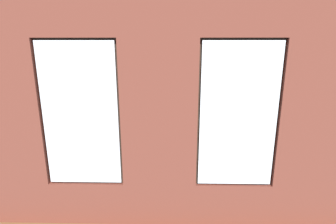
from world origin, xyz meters
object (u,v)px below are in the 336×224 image
at_px(potted_plant_mid_room_small, 199,123).
at_px(couch_by_window, 149,179).
at_px(remote_gray, 178,130).
at_px(media_console, 39,145).
at_px(table_plant_small, 187,123).
at_px(coffee_table, 175,131).
at_px(papasan_chair, 158,110).
at_px(potted_plant_between_couches, 234,158).
at_px(potted_plant_beside_window_right, 26,165).
at_px(potted_plant_corner_far_left, 331,170).
at_px(potted_plant_foreground_right, 87,102).
at_px(potted_plant_corner_near_left, 253,101).
at_px(potted_plant_near_tv, 38,153).
at_px(remote_silver, 175,128).
at_px(cup_ceramic, 169,126).
at_px(couch_left, 278,144).
at_px(candle_jar, 160,128).
at_px(tv_flatscreen, 35,119).
at_px(potted_plant_by_left_couch, 244,122).

bearing_deg(potted_plant_mid_room_small, couch_by_window, 69.94).
xyz_separation_m(remote_gray, media_console, (3.26, 0.67, -0.18)).
bearing_deg(table_plant_small, potted_plant_mid_room_small, -123.07).
relative_size(coffee_table, media_console, 1.03).
xyz_separation_m(papasan_chair, potted_plant_between_couches, (-1.53, 4.17, 0.26)).
bearing_deg(table_plant_small, coffee_table, 22.24).
height_order(coffee_table, table_plant_small, table_plant_small).
bearing_deg(potted_plant_between_couches, potted_plant_mid_room_small, -84.32).
bearing_deg(potted_plant_beside_window_right, couch_by_window, -177.18).
bearing_deg(potted_plant_corner_far_left, potted_plant_foreground_right, -38.98).
xyz_separation_m(potted_plant_corner_near_left, potted_plant_near_tv, (5.14, 3.72, -0.21)).
distance_m(table_plant_small, remote_silver, 0.38).
height_order(remote_silver, potted_plant_foreground_right, potted_plant_foreground_right).
bearing_deg(potted_plant_beside_window_right, media_console, -67.90).
height_order(cup_ceramic, potted_plant_mid_room_small, potted_plant_mid_room_small).
relative_size(couch_left, potted_plant_beside_window_right, 2.12).
bearing_deg(potted_plant_between_couches, potted_plant_corner_far_left, 174.87).
xyz_separation_m(remote_gray, potted_plant_foreground_right, (2.96, -1.97, 0.26)).
distance_m(papasan_chair, potted_plant_between_couches, 4.45).
height_order(couch_left, candle_jar, couch_left).
bearing_deg(couch_by_window, potted_plant_corner_near_left, -124.57).
bearing_deg(papasan_chair, media_console, 44.76).
bearing_deg(potted_plant_near_tv, potted_plant_corner_near_left, -144.11).
relative_size(remote_silver, potted_plant_corner_far_left, 0.15).
relative_size(remote_silver, tv_flatscreen, 0.16).
bearing_deg(couch_by_window, potted_plant_between_couches, -178.44).
xyz_separation_m(coffee_table, potted_plant_beside_window_right, (2.47, 2.50, 0.25)).
height_order(couch_by_window, potted_plant_corner_far_left, potted_plant_corner_far_left).
bearing_deg(potted_plant_mid_room_small, remote_gray, 53.14).
distance_m(potted_plant_corner_far_left, potted_plant_corner_near_left, 4.40).
relative_size(couch_by_window, coffee_table, 1.60).
height_order(tv_flatscreen, papasan_chair, tv_flatscreen).
height_order(couch_left, remote_gray, couch_left).
xyz_separation_m(cup_ceramic, potted_plant_corner_far_left, (-2.67, 2.60, 0.12)).
xyz_separation_m(papasan_chair, potted_plant_corner_far_left, (-3.07, 4.31, 0.14)).
relative_size(papasan_chair, potted_plant_mid_room_small, 2.00).
height_order(cup_ceramic, potted_plant_corner_near_left, potted_plant_corner_near_left).
relative_size(potted_plant_mid_room_small, potted_plant_foreground_right, 0.42).
xyz_separation_m(potted_plant_mid_room_small, potted_plant_by_left_couch, (-1.29, -0.03, 0.03)).
height_order(coffee_table, potted_plant_beside_window_right, potted_plant_beside_window_right).
bearing_deg(potted_plant_corner_near_left, potted_plant_mid_room_small, 33.66).
bearing_deg(potted_plant_corner_near_left, potted_plant_by_left_couch, 65.29).
distance_m(potted_plant_foreground_right, potted_plant_by_left_couch, 4.98).
bearing_deg(coffee_table, potted_plant_beside_window_right, 45.30).
xyz_separation_m(media_console, potted_plant_near_tv, (-0.55, 1.04, 0.28)).
xyz_separation_m(media_console, papasan_chair, (-2.62, -2.60, 0.19)).
relative_size(couch_by_window, potted_plant_mid_room_small, 3.36).
bearing_deg(remote_silver, tv_flatscreen, -141.40).
distance_m(media_console, potted_plant_by_left_couch, 5.35).
height_order(couch_left, potted_plant_by_left_couch, couch_left).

